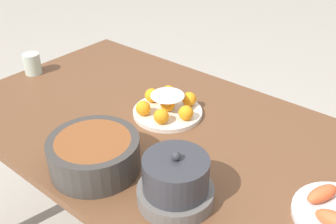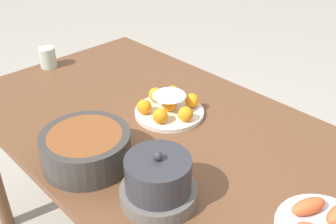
{
  "view_description": "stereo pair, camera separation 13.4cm",
  "coord_description": "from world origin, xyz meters",
  "px_view_note": "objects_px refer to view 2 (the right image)",
  "views": [
    {
      "loc": [
        -0.69,
        0.84,
        1.48
      ],
      "look_at": [
        0.03,
        -0.04,
        0.78
      ],
      "focal_mm": 42.0,
      "sensor_mm": 36.0,
      "label": 1
    },
    {
      "loc": [
        -0.79,
        0.75,
        1.48
      ],
      "look_at": [
        0.03,
        -0.04,
        0.78
      ],
      "focal_mm": 42.0,
      "sensor_mm": 36.0,
      "label": 2
    }
  ],
  "objects_px": {
    "cup_near": "(48,57)",
    "dining_table": "(167,151)",
    "warming_pot": "(158,182)",
    "cake_plate": "(169,107)",
    "serving_bowl": "(86,148)"
  },
  "relations": [
    {
      "from": "cup_near",
      "to": "cake_plate",
      "type": "bearing_deg",
      "value": -170.29
    },
    {
      "from": "serving_bowl",
      "to": "warming_pot",
      "type": "relative_size",
      "value": 1.29
    },
    {
      "from": "dining_table",
      "to": "warming_pot",
      "type": "bearing_deg",
      "value": 132.87
    },
    {
      "from": "cake_plate",
      "to": "warming_pot",
      "type": "height_order",
      "value": "warming_pot"
    },
    {
      "from": "dining_table",
      "to": "cake_plate",
      "type": "distance_m",
      "value": 0.16
    },
    {
      "from": "cup_near",
      "to": "warming_pot",
      "type": "bearing_deg",
      "value": 167.77
    },
    {
      "from": "serving_bowl",
      "to": "cup_near",
      "type": "xyz_separation_m",
      "value": [
        0.68,
        -0.25,
        -0.01
      ]
    },
    {
      "from": "dining_table",
      "to": "cake_plate",
      "type": "xyz_separation_m",
      "value": [
        0.07,
        -0.08,
        0.12
      ]
    },
    {
      "from": "cake_plate",
      "to": "serving_bowl",
      "type": "relative_size",
      "value": 0.94
    },
    {
      "from": "cup_near",
      "to": "dining_table",
      "type": "bearing_deg",
      "value": -177.13
    },
    {
      "from": "dining_table",
      "to": "cake_plate",
      "type": "bearing_deg",
      "value": -48.11
    },
    {
      "from": "serving_bowl",
      "to": "cup_near",
      "type": "relative_size",
      "value": 2.97
    },
    {
      "from": "cake_plate",
      "to": "warming_pot",
      "type": "distance_m",
      "value": 0.43
    },
    {
      "from": "warming_pot",
      "to": "cup_near",
      "type": "bearing_deg",
      "value": -12.23
    },
    {
      "from": "cup_near",
      "to": "serving_bowl",
      "type": "bearing_deg",
      "value": 159.8
    }
  ]
}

